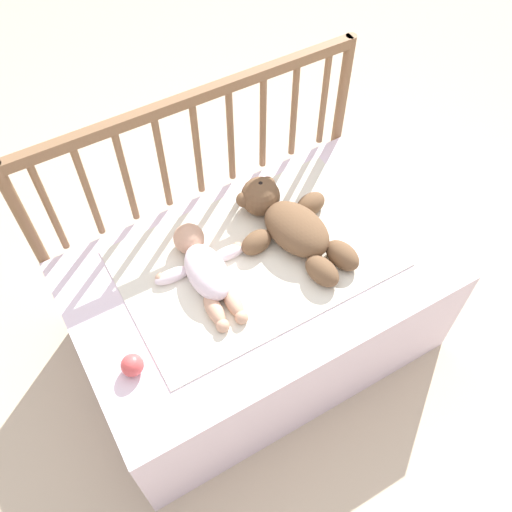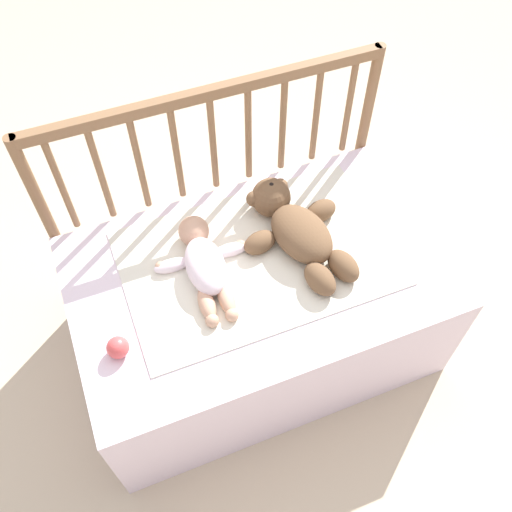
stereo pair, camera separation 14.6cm
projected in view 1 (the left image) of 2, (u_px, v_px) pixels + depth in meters
The scene contains 7 objects.
ground_plane at pixel (258, 338), 2.11m from camera, with size 12.00×12.00×0.00m, color #C6B293.
crib_mattress at pixel (258, 308), 1.93m from camera, with size 1.15×0.72×0.45m.
crib_rail at pixel (198, 159), 1.82m from camera, with size 1.15×0.04×0.85m.
blanket at pixel (256, 258), 1.77m from camera, with size 0.83×0.53×0.01m.
teddy_bear at pixel (290, 224), 1.78m from camera, with size 0.35×0.46×0.13m.
baby at pixel (205, 269), 1.70m from camera, with size 0.30×0.38×0.10m.
toy_ball at pixel (132, 365), 1.53m from camera, with size 0.06×0.06×0.06m.
Camera 1 is at (-0.50, -0.85, 1.90)m, focal length 40.00 mm.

